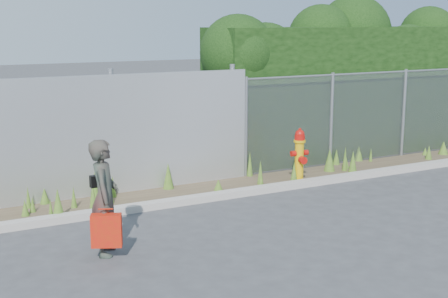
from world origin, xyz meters
name	(u,v)px	position (x,y,z in m)	size (l,w,h in m)	color
ground	(283,226)	(0.00, 0.00, 0.00)	(80.00, 80.00, 0.00)	#3B3B3E
curb	(228,194)	(0.00, 1.80, 0.06)	(16.00, 0.22, 0.12)	#A19A91
weed_strip	(193,184)	(-0.40, 2.45, 0.14)	(16.00, 1.33, 0.55)	#4B3C2B
corrugated_fence	(27,143)	(-3.25, 3.01, 1.10)	(8.50, 0.21, 2.30)	#B0B2B7
chainlink_fence	(369,116)	(4.25, 3.00, 1.03)	(6.50, 0.07, 2.05)	gray
hedge	(343,71)	(4.30, 4.03, 1.97)	(7.64, 1.91, 3.75)	black
fire_hydrant	(299,156)	(1.74, 2.09, 0.53)	(0.36, 0.33, 1.09)	#DEAA0B
woman	(104,197)	(-2.79, 0.15, 0.80)	(0.58, 0.38, 1.60)	#0D5543
red_tote_bag	(106,230)	(-2.86, -0.12, 0.42)	(0.40, 0.15, 0.53)	#AD2909
black_shoulder_bag	(98,181)	(-2.80, 0.41, 0.97)	(0.22, 0.09, 0.17)	black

